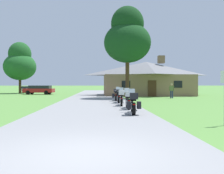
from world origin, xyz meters
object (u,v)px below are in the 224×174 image
Objects in this scene: motorcycle_blue_nearest_to_camera at (133,103)px; tree_left_far at (20,63)px; bystander_olive_shirt_near_lodge at (172,90)px; motorcycle_green_third_in_row at (121,98)px; motorcycle_blue_fourth_in_row at (118,96)px; motorcycle_white_second_in_row at (128,100)px; parked_white_sedan_far_left at (27,89)px; tree_by_lodge_front at (127,37)px; parked_red_suv_far_left at (39,89)px; motorcycle_orange_farthest_in_row at (117,95)px.

motorcycle_blue_nearest_to_camera is 35.29m from tree_left_far.
motorcycle_blue_nearest_to_camera is 1.24× the size of bystander_olive_shirt_near_lodge.
motorcycle_green_third_in_row is 2.67m from motorcycle_blue_fourth_in_row.
motorcycle_green_third_in_row is 1.24× the size of bystander_olive_shirt_near_lodge.
motorcycle_white_second_in_row is 2.48m from motorcycle_green_third_in_row.
bystander_olive_shirt_near_lodge is 27.62m from tree_left_far.
motorcycle_blue_nearest_to_camera is at bearing -68.92° from parked_white_sedan_far_left.
tree_by_lodge_front reaches higher than motorcycle_white_second_in_row.
motorcycle_white_second_in_row is 0.44× the size of parked_red_suv_far_left.
tree_by_lodge_front reaches higher than bystander_olive_shirt_near_lodge.
motorcycle_orange_farthest_in_row is 19.53m from parked_red_suv_far_left.
bystander_olive_shirt_near_lodge reaches higher than motorcycle_blue_fourth_in_row.
motorcycle_green_third_in_row is 1.00× the size of motorcycle_orange_farthest_in_row.
motorcycle_green_third_in_row is 0.44× the size of parked_red_suv_far_left.
tree_left_far reaches higher than motorcycle_orange_farthest_in_row.
tree_by_lodge_front reaches higher than parked_white_sedan_far_left.
tree_by_lodge_front is (1.44, 15.25, 6.29)m from motorcycle_blue_nearest_to_camera.
tree_by_lodge_front is 2.43× the size of parked_white_sedan_far_left.
tree_left_far reaches higher than motorcycle_green_third_in_row.
motorcycle_orange_farthest_in_row is 26.28m from tree_left_far.
motorcycle_blue_nearest_to_camera is at bearing -83.81° from motorcycle_green_third_in_row.
tree_by_lodge_front is (1.38, 12.43, 6.28)m from motorcycle_white_second_in_row.
tree_left_far is at bearing 125.22° from motorcycle_green_third_in_row.
tree_by_lodge_front is (1.58, 7.28, 6.28)m from motorcycle_blue_fourth_in_row.
motorcycle_blue_fourth_in_row is 0.20× the size of tree_by_lodge_front.
motorcycle_blue_fourth_in_row is 0.44× the size of parked_red_suv_far_left.
motorcycle_green_third_in_row is at bearing 80.10° from bystander_olive_shirt_near_lodge.
tree_left_far is (-22.01, 16.11, 4.35)m from bystander_olive_shirt_near_lodge.
motorcycle_blue_nearest_to_camera is 1.00× the size of motorcycle_white_second_in_row.
parked_white_sedan_far_left is at bearing -19.03° from bystander_olive_shirt_near_lodge.
bystander_olive_shirt_near_lodge reaches higher than motorcycle_white_second_in_row.
motorcycle_white_second_in_row and motorcycle_blue_fourth_in_row have the same top height.
motorcycle_orange_farthest_in_row is 29.60m from parked_white_sedan_far_left.
parked_red_suv_far_left is at bearing 116.75° from motorcycle_blue_nearest_to_camera.
motorcycle_orange_farthest_in_row is at bearing -140.07° from parked_red_suv_far_left.
tree_left_far is (-15.48, 31.36, 4.69)m from motorcycle_blue_nearest_to_camera.
tree_left_far is at bearing 49.28° from parked_red_suv_far_left.
motorcycle_blue_fourth_in_row is 9.88m from bystander_olive_shirt_near_lodge.
parked_red_suv_far_left reaches higher than motorcycle_blue_nearest_to_camera.
parked_white_sedan_far_left is at bearing 130.81° from motorcycle_orange_farthest_in_row.
tree_left_far is at bearing 119.89° from motorcycle_white_second_in_row.
tree_left_far is 2.08× the size of parked_white_sedan_far_left.
motorcycle_orange_farthest_in_row is (-0.17, 7.75, -0.01)m from motorcycle_white_second_in_row.
motorcycle_white_second_in_row reaches higher than parked_white_sedan_far_left.
motorcycle_blue_nearest_to_camera and motorcycle_white_second_in_row have the same top height.
motorcycle_orange_farthest_in_row is at bearing 94.50° from motorcycle_green_third_in_row.
parked_white_sedan_far_left is (-15.59, 35.81, 0.03)m from motorcycle_blue_nearest_to_camera.
motorcycle_white_second_in_row and motorcycle_orange_farthest_in_row have the same top height.
motorcycle_white_second_in_row is 1.00× the size of motorcycle_blue_fourth_in_row.
motorcycle_blue_nearest_to_camera is at bearing -151.72° from parked_red_suv_far_left.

